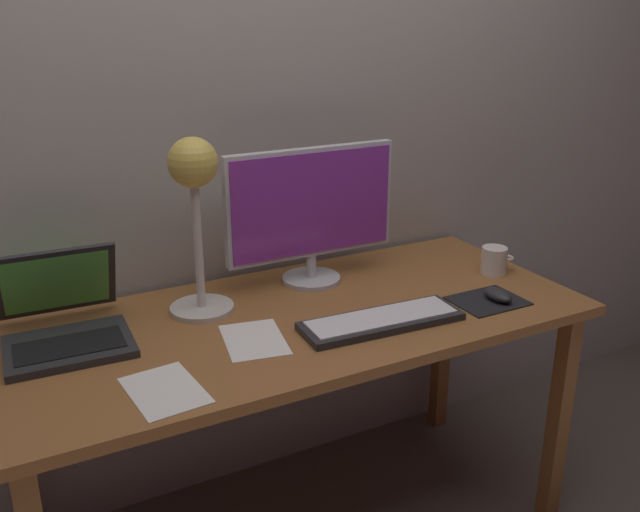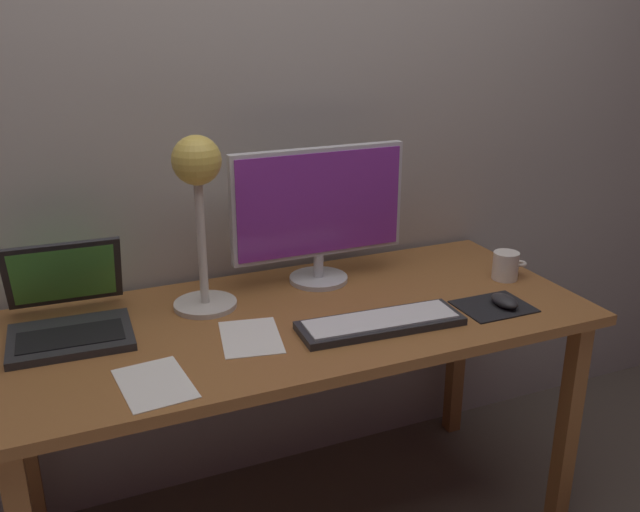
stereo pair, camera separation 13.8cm
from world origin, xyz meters
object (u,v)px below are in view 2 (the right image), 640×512
(monitor, at_px, (319,209))
(keyboard_main, at_px, (381,323))
(mouse, at_px, (504,301))
(laptop, at_px, (67,306))
(desk_lamp, at_px, (198,190))
(coffee_mug, at_px, (506,266))

(monitor, height_order, keyboard_main, monitor)
(keyboard_main, xyz_separation_m, mouse, (0.38, -0.03, 0.01))
(monitor, relative_size, mouse, 5.59)
(keyboard_main, height_order, laptop, laptop)
(monitor, height_order, desk_lamp, desk_lamp)
(desk_lamp, xyz_separation_m, mouse, (0.77, -0.33, -0.32))
(mouse, bearing_deg, desk_lamp, 156.56)
(monitor, distance_m, mouse, 0.59)
(keyboard_main, bearing_deg, coffee_mug, 16.33)
(keyboard_main, bearing_deg, monitor, 93.79)
(desk_lamp, bearing_deg, keyboard_main, -38.09)
(keyboard_main, xyz_separation_m, laptop, (-0.75, 0.31, 0.05))
(keyboard_main, bearing_deg, mouse, -3.96)
(keyboard_main, bearing_deg, laptop, 157.36)
(keyboard_main, relative_size, coffee_mug, 3.92)
(laptop, distance_m, mouse, 1.18)
(monitor, height_order, coffee_mug, monitor)
(laptop, height_order, coffee_mug, laptop)
(laptop, relative_size, mouse, 3.64)
(desk_lamp, bearing_deg, mouse, -23.44)
(desk_lamp, bearing_deg, coffee_mug, -9.78)
(laptop, distance_m, desk_lamp, 0.45)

